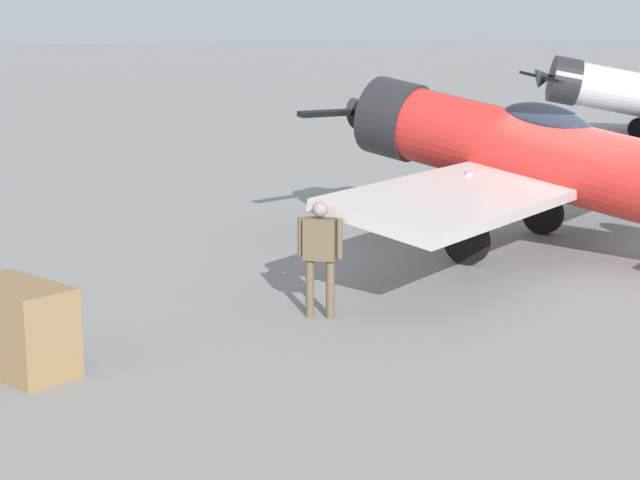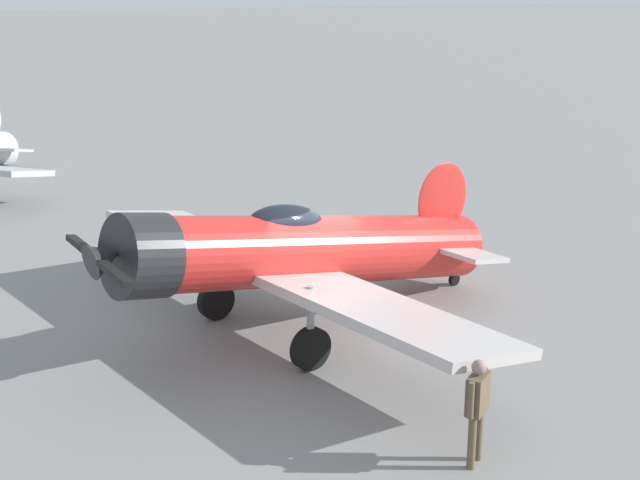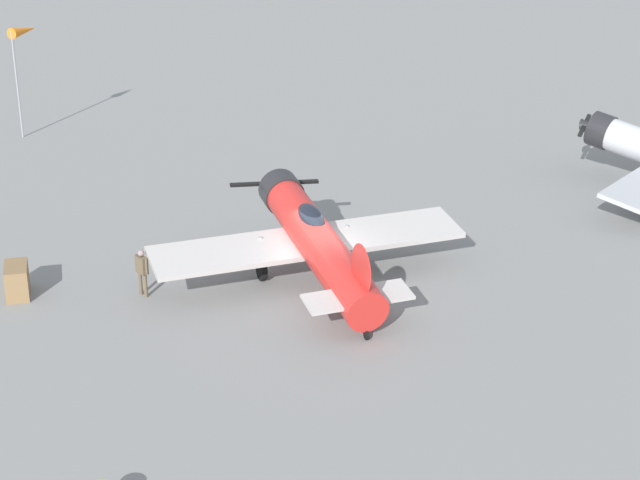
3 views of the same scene
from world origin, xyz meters
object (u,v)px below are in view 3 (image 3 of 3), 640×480
Objects in this scene: equipment_crate at (17,280)px; windsock_mast at (23,35)px; airplane_foreground at (315,240)px; ground_crew_mechanic at (142,268)px.

equipment_crate is 21.44m from windsock_mast.
equipment_crate is (-0.42, 9.93, -1.09)m from airplane_foreground.
equipment_crate is at bearing -169.21° from windsock_mast.
equipment_crate is at bearing 74.36° from airplane_foreground.
windsock_mast reaches higher than equipment_crate.
windsock_mast reaches higher than airplane_foreground.
windsock_mast is (20.16, 13.85, 3.45)m from airplane_foreground.
equipment_crate is (0.25, 4.18, -0.46)m from ground_crew_mechanic.
windsock_mast is at bearing 10.79° from equipment_crate.
airplane_foreground is at bearing -87.55° from equipment_crate.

